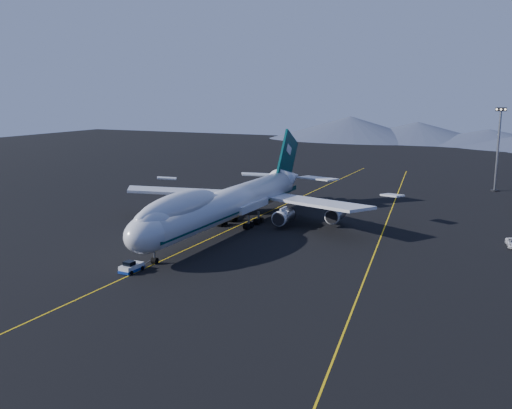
% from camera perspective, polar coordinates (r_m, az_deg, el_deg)
% --- Properties ---
extents(ground, '(500.00, 500.00, 0.00)m').
position_cam_1_polar(ground, '(119.93, -2.76, -2.58)').
color(ground, black).
rests_on(ground, ground).
extents(taxiway_line_main, '(0.25, 220.00, 0.01)m').
position_cam_1_polar(taxiway_line_main, '(119.93, -2.76, -2.57)').
color(taxiway_line_main, '#E2B50D').
rests_on(taxiway_line_main, ground).
extents(taxiway_line_side, '(28.08, 198.09, 0.01)m').
position_cam_1_polar(taxiway_line_side, '(118.90, 12.46, -2.95)').
color(taxiway_line_side, '#E2B50D').
rests_on(taxiway_line_side, ground).
extents(boeing_747, '(59.62, 72.43, 19.37)m').
position_cam_1_polar(boeing_747, '(118.71, -2.78, 0.15)').
color(boeing_747, silver).
rests_on(boeing_747, ground).
extents(pushback_tug, '(2.57, 4.34, 1.86)m').
position_cam_1_polar(pushback_tug, '(94.73, -12.34, -6.22)').
color(pushback_tug, silver).
rests_on(pushback_tug, ground).
extents(floodlight_mast, '(2.99, 2.24, 24.22)m').
position_cam_1_polar(floodlight_mast, '(179.57, 23.03, 5.11)').
color(floodlight_mast, black).
rests_on(floodlight_mast, ground).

